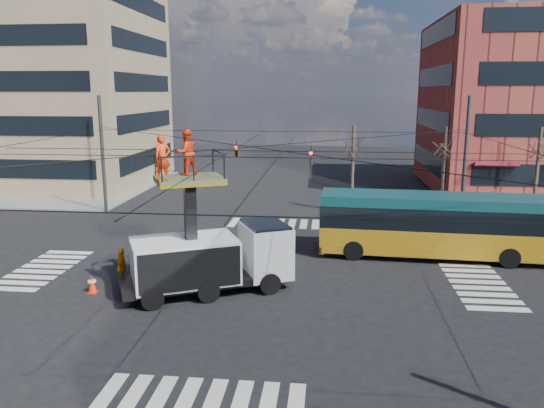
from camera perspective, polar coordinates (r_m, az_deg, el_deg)
The scene contains 13 objects.
ground at distance 24.30m, azimuth -2.18°, elevation -7.82°, with size 120.00×120.00×0.00m, color black.
sidewalk_nw at distance 50.62m, azimuth -22.75°, elevation 1.77°, with size 18.00×18.00×0.12m, color slate.
crosswalks at distance 24.30m, azimuth -2.18°, elevation -7.80°, with size 22.40×22.40×0.02m, color silver, non-canonical shape.
building_tower at distance 53.46m, azimuth -23.48°, elevation 18.33°, with size 18.06×16.06×30.00m.
overhead_network at distance 23.61m, azimuth -2.30°, elevation 2.36°, with size 24.24×24.24×8.00m.
tree_a at distance 36.34m, azimuth 8.74°, elevation 6.16°, with size 2.00×2.00×6.00m.
tree_b at distance 37.10m, azimuth 18.08°, elevation 5.83°, with size 2.00×2.00×6.00m.
tree_c at distance 38.78m, azimuth 26.82°, elevation 5.38°, with size 2.00×2.00×6.00m.
utility_truck at distance 22.15m, azimuth -6.65°, elevation -4.04°, with size 7.31×5.09×6.77m.
city_bus at distance 27.84m, azimuth 17.00°, elevation -2.07°, with size 11.48×3.26×3.20m.
traffic_cone at distance 23.58m, azimuth -18.79°, elevation -8.13°, with size 0.36×0.36×0.76m, color red.
worker_ground at distance 23.81m, azimuth -15.86°, elevation -6.55°, with size 1.00×0.41×1.70m, color orange.
flagger at distance 27.33m, azimuth 9.56°, elevation -3.96°, with size 1.04×0.60×1.61m, color orange.
Camera 1 is at (3.34, -22.62, 8.24)m, focal length 35.00 mm.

